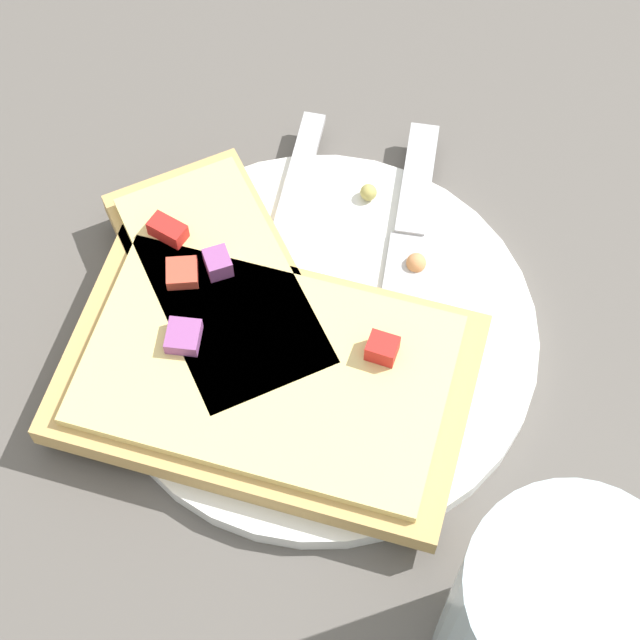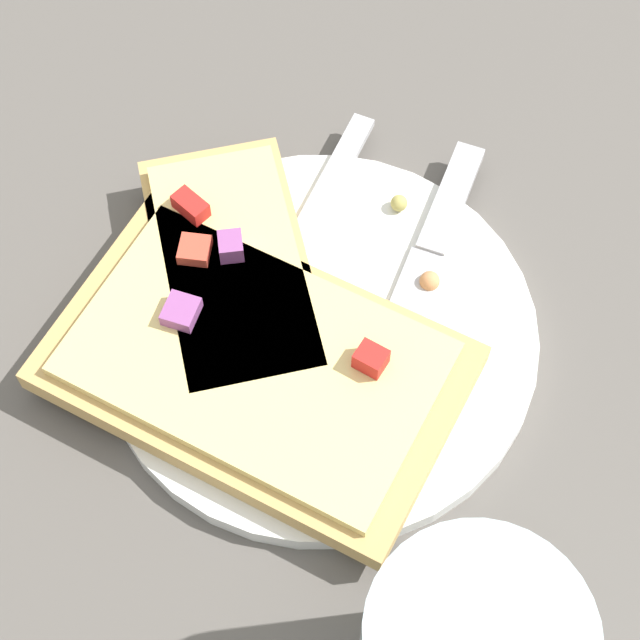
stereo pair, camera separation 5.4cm
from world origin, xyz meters
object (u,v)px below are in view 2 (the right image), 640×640
fork (280,277)px  pizza_slice_corner (233,271)px  pizza_slice_main (256,365)px  plate (320,335)px  knife (425,265)px

fork → pizza_slice_corner: pizza_slice_corner is taller
fork → pizza_slice_corner: 0.03m
pizza_slice_main → pizza_slice_corner: 0.06m
plate → fork: (0.01, -0.04, 0.01)m
pizza_slice_main → plate: bearing=-113.6°
plate → pizza_slice_main: 0.04m
plate → knife: (-0.06, -0.02, 0.01)m
knife → pizza_slice_main: pizza_slice_main is taller
pizza_slice_main → pizza_slice_corner: bearing=-48.3°
fork → pizza_slice_corner: (0.02, -0.01, 0.01)m
pizza_slice_main → pizza_slice_corner: (-0.00, -0.06, 0.00)m
plate → pizza_slice_main: (0.04, 0.01, 0.02)m
pizza_slice_main → pizza_slice_corner: size_ratio=1.41×
knife → pizza_slice_main: bearing=-33.0°
fork → knife: 0.08m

